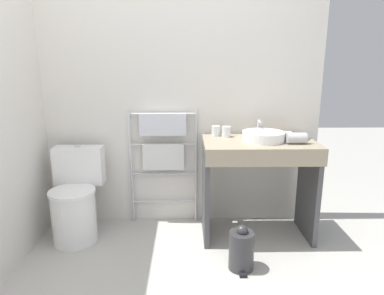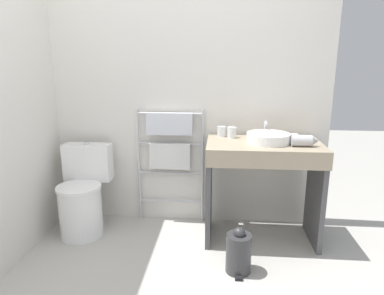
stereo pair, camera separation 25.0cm
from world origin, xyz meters
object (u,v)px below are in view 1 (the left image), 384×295
object	(u,v)px
toilet	(76,202)
hair_dryer	(297,138)
towel_radiator	(163,147)
cup_near_wall	(216,131)
trash_bin	(241,250)
sink_basin	(263,136)
cup_near_edge	(226,132)

from	to	relation	value
toilet	hair_dryer	xyz separation A→B (m)	(1.81, -0.07, 0.56)
towel_radiator	cup_near_wall	bearing A→B (deg)	-7.22
hair_dryer	trash_bin	bearing A→B (deg)	-139.30
toilet	hair_dryer	size ratio (longest dim) A/B	3.74
cup_near_wall	sink_basin	bearing A→B (deg)	-28.97
sink_basin	cup_near_wall	size ratio (longest dim) A/B	3.97
toilet	cup_near_wall	world-z (taller)	cup_near_wall
toilet	cup_near_wall	xyz separation A→B (m)	(1.19, 0.22, 0.56)
toilet	sink_basin	world-z (taller)	sink_basin
cup_near_edge	trash_bin	world-z (taller)	cup_near_edge
toilet	trash_bin	size ratio (longest dim) A/B	2.24
cup_near_edge	sink_basin	bearing A→B (deg)	-29.73
cup_near_edge	towel_radiator	bearing A→B (deg)	169.54
towel_radiator	cup_near_wall	distance (m)	0.49
cup_near_wall	towel_radiator	bearing A→B (deg)	172.78
toilet	sink_basin	distance (m)	1.65
sink_basin	towel_radiator	bearing A→B (deg)	162.44
sink_basin	hair_dryer	bearing A→B (deg)	-19.00
sink_basin	cup_near_wall	distance (m)	0.42
sink_basin	trash_bin	size ratio (longest dim) A/B	1.00
trash_bin	towel_radiator	bearing A→B (deg)	128.16
sink_basin	hair_dryer	xyz separation A→B (m)	(0.25, -0.09, 0.00)
cup_near_edge	hair_dryer	bearing A→B (deg)	-24.95
cup_near_wall	trash_bin	world-z (taller)	cup_near_wall
toilet	cup_near_wall	distance (m)	1.33
hair_dryer	trash_bin	xyz separation A→B (m)	(-0.48, -0.41, -0.73)
towel_radiator	cup_near_edge	xyz separation A→B (m)	(0.55, -0.10, 0.16)
hair_dryer	trash_bin	size ratio (longest dim) A/B	0.60
hair_dryer	cup_near_wall	bearing A→B (deg)	154.85
cup_near_edge	hair_dryer	size ratio (longest dim) A/B	0.44
cup_near_wall	hair_dryer	bearing A→B (deg)	-25.15
toilet	cup_near_wall	bearing A→B (deg)	10.57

